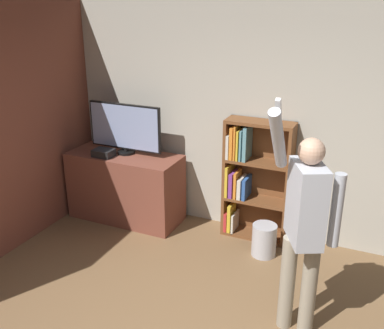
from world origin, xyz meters
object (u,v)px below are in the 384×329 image
(television, at_px, (125,128))
(game_console, at_px, (104,153))
(bookshelf, at_px, (251,179))
(person, at_px, (304,221))
(waste_bin, at_px, (264,240))

(television, relative_size, game_console, 3.94)
(bookshelf, height_order, person, person)
(waste_bin, bearing_deg, bookshelf, 128.34)
(game_console, distance_m, waste_bin, 2.17)
(bookshelf, relative_size, person, 0.69)
(television, xyz_separation_m, waste_bin, (1.86, -0.19, -1.01))
(person, bearing_deg, television, -143.59)
(game_console, relative_size, person, 0.12)
(game_console, bearing_deg, bookshelf, 12.38)
(television, xyz_separation_m, game_console, (-0.19, -0.21, -0.28))
(television, distance_m, waste_bin, 2.12)
(television, relative_size, waste_bin, 2.65)
(game_console, height_order, bookshelf, bookshelf)
(game_console, distance_m, bookshelf, 1.81)
(television, distance_m, bookshelf, 1.64)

